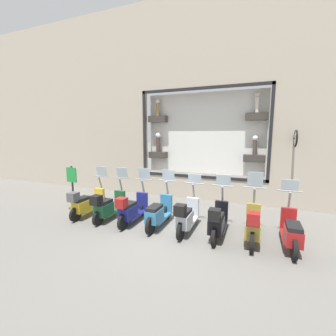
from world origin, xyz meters
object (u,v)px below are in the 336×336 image
at_px(scooter_olive_1, 253,225).
at_px(scooter_green_6, 108,206).
at_px(scooter_teal_4, 158,213).
at_px(scooter_black_2, 218,221).
at_px(scooter_red_0, 291,232).
at_px(shop_sign_post, 72,186).
at_px(scooter_navy_5, 132,209).
at_px(scooter_yellow_7, 86,203).
at_px(scooter_silver_3, 186,217).

distance_m(scooter_olive_1, scooter_green_6, 4.40).
relative_size(scooter_teal_4, scooter_green_6, 1.01).
bearing_deg(scooter_black_2, scooter_red_0, -87.96).
xyz_separation_m(scooter_red_0, scooter_teal_4, (0.00, 3.52, 0.01)).
height_order(scooter_olive_1, shop_sign_post, scooter_olive_1).
height_order(scooter_olive_1, scooter_black_2, scooter_olive_1).
bearing_deg(scooter_navy_5, scooter_yellow_7, 90.14).
xyz_separation_m(scooter_olive_1, scooter_navy_5, (-0.01, 3.52, -0.02)).
xyz_separation_m(scooter_red_0, scooter_navy_5, (-0.06, 4.40, 0.04)).
bearing_deg(scooter_teal_4, scooter_silver_3, -94.30).
xyz_separation_m(scooter_black_2, scooter_yellow_7, (-0.00, 4.40, -0.01)).
relative_size(scooter_silver_3, scooter_teal_4, 1.00).
bearing_deg(scooter_black_2, scooter_silver_3, 89.96).
bearing_deg(scooter_navy_5, scooter_olive_1, -89.85).
relative_size(scooter_silver_3, scooter_navy_5, 1.00).
bearing_deg(scooter_yellow_7, scooter_black_2, -89.96).
distance_m(scooter_silver_3, scooter_green_6, 2.64).
relative_size(scooter_red_0, scooter_green_6, 1.00).
bearing_deg(scooter_navy_5, scooter_red_0, -89.20).
height_order(scooter_green_6, shop_sign_post, same).
height_order(scooter_navy_5, scooter_green_6, scooter_navy_5).
bearing_deg(scooter_black_2, scooter_navy_5, 89.98).
bearing_deg(scooter_black_2, scooter_olive_1, -89.34).
bearing_deg(scooter_green_6, scooter_silver_3, -89.90).
distance_m(scooter_black_2, scooter_silver_3, 0.88).
height_order(scooter_silver_3, scooter_green_6, scooter_green_6).
bearing_deg(scooter_silver_3, shop_sign_post, 83.88).
bearing_deg(scooter_yellow_7, scooter_red_0, -89.39).
distance_m(scooter_silver_3, scooter_navy_5, 1.76).
bearing_deg(scooter_teal_4, shop_sign_post, 83.45).
bearing_deg(scooter_silver_3, scooter_red_0, -88.66).
relative_size(scooter_navy_5, shop_sign_post, 1.12).
xyz_separation_m(scooter_red_0, scooter_olive_1, (-0.05, 0.88, 0.06)).
bearing_deg(scooter_green_6, scooter_yellow_7, 89.94).
xyz_separation_m(scooter_olive_1, scooter_black_2, (-0.01, 0.88, -0.02)).
distance_m(scooter_olive_1, scooter_black_2, 0.88).
distance_m(scooter_olive_1, scooter_yellow_7, 5.28).
height_order(scooter_red_0, shop_sign_post, shop_sign_post).
bearing_deg(scooter_yellow_7, scooter_navy_5, -89.86).
relative_size(scooter_red_0, scooter_silver_3, 1.00).
bearing_deg(scooter_teal_4, scooter_red_0, -90.07).
height_order(scooter_black_2, scooter_silver_3, scooter_black_2).
relative_size(scooter_green_6, scooter_yellow_7, 1.00).
distance_m(scooter_red_0, scooter_olive_1, 0.88).
relative_size(scooter_olive_1, shop_sign_post, 1.12).
relative_size(scooter_red_0, scooter_black_2, 1.00).
bearing_deg(scooter_olive_1, shop_sign_post, 85.66).
height_order(scooter_olive_1, scooter_silver_3, scooter_olive_1).
distance_m(scooter_olive_1, scooter_navy_5, 3.52).
height_order(scooter_red_0, scooter_silver_3, scooter_red_0).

